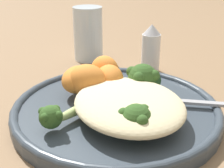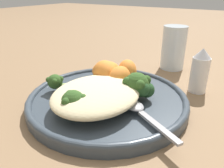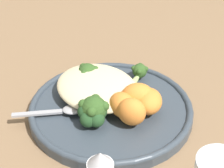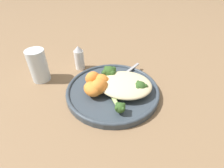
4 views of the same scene
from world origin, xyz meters
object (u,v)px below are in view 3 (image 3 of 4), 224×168
Objects in this scene: sweet_potato_chunk_0 at (122,105)px; sweet_potato_chunk_2 at (148,101)px; sweet_potato_chunk_3 at (132,112)px; sweet_potato_chunk_1 at (138,96)px; broccoli_stalk_0 at (136,77)px; broccoli_stalk_1 at (92,77)px; quinoa_mound at (97,87)px; broccoli_stalk_3 at (97,108)px; kale_tuft at (92,114)px; plate at (109,107)px; broccoli_stalk_2 at (104,96)px; spoon at (65,110)px.

sweet_potato_chunk_0 is 0.87× the size of sweet_potato_chunk_2.
sweet_potato_chunk_3 is at bearing -3.37° from sweet_potato_chunk_0.
sweet_potato_chunk_2 is (0.02, 0.01, -0.00)m from sweet_potato_chunk_1.
broccoli_stalk_0 is 0.92× the size of broccoli_stalk_1.
quinoa_mound is at bearing 178.57° from sweet_potato_chunk_3.
broccoli_stalk_3 is 2.20× the size of sweet_potato_chunk_0.
kale_tuft is at bearing 170.75° from broccoli_stalk_0.
sweet_potato_chunk_1 is at bearing 127.04° from sweet_potato_chunk_3.
broccoli_stalk_3 reaches higher than plate.
plate is at bearing 116.43° from kale_tuft.
sweet_potato_chunk_1 is at bearing 90.75° from sweet_potato_chunk_0.
kale_tuft is (-0.01, -0.05, -0.00)m from sweet_potato_chunk_0.
kale_tuft is at bearing 80.33° from broccoli_stalk_2.
quinoa_mound reaches higher than spoon.
sweet_potato_chunk_1 is 0.97× the size of sweet_potato_chunk_2.
sweet_potato_chunk_3 is at bearing -162.28° from broccoli_stalk_0.
broccoli_stalk_1 is at bearing 118.58° from broccoli_stalk_0.
broccoli_stalk_1 is 1.05× the size of spoon.
sweet_potato_chunk_3 is (0.13, -0.01, 0.01)m from broccoli_stalk_1.
sweet_potato_chunk_3 is (0.09, -0.08, 0.01)m from broccoli_stalk_0.
broccoli_stalk_3 reaches higher than spoon.
sweet_potato_chunk_3 is (0.04, 0.04, 0.00)m from broccoli_stalk_3.
sweet_potato_chunk_1 is at bearing 23.78° from quinoa_mound.
sweet_potato_chunk_2 is (0.09, 0.04, 0.00)m from quinoa_mound.
broccoli_stalk_0 is 0.10m from sweet_potato_chunk_0.
broccoli_stalk_1 is (-0.03, 0.01, 0.00)m from quinoa_mound.
quinoa_mound is at bearing 141.72° from broccoli_stalk_0.
sweet_potato_chunk_1 reaches higher than broccoli_stalk_2.
broccoli_stalk_3 reaches higher than sweet_potato_chunk_2.
quinoa_mound is at bearing -132.72° from broccoli_stalk_3.
sweet_potato_chunk_0 is (0.05, 0.00, 0.01)m from broccoli_stalk_2.
plate is at bearing -143.81° from sweet_potato_chunk_1.
plate is 5.73× the size of sweet_potato_chunk_0.
quinoa_mound reaches higher than broccoli_stalk_2.
sweet_potato_chunk_2 is 0.14m from spoon.
sweet_potato_chunk_1 is at bearing -173.61° from broccoli_stalk_1.
broccoli_stalk_3 is (0.02, -0.04, 0.03)m from plate.
sweet_potato_chunk_2 is at bearing -171.14° from broccoli_stalk_1.
broccoli_stalk_0 reaches higher than broccoli_stalk_2.
broccoli_stalk_1 is at bearing -124.96° from spoon.
sweet_potato_chunk_2 is at bearing 24.50° from quinoa_mound.
spoon is (0.01, -0.07, -0.01)m from quinoa_mound.
broccoli_stalk_1 is at bearing -166.02° from sweet_potato_chunk_2.
sweet_potato_chunk_1 is 0.13m from spoon.
quinoa_mound is at bearing -52.44° from broccoli_stalk_2.
sweet_potato_chunk_0 is 0.43× the size of spoon.
sweet_potato_chunk_3 reaches higher than broccoli_stalk_3.
broccoli_stalk_0 is 0.14m from kale_tuft.
kale_tuft reaches higher than broccoli_stalk_0.
sweet_potato_chunk_2 is at bearing -144.99° from broccoli_stalk_0.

